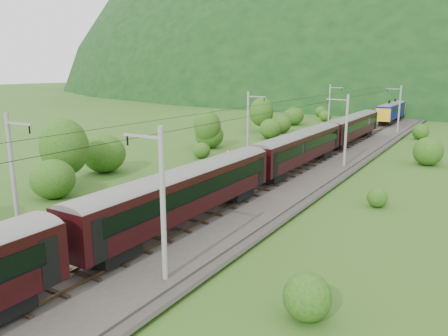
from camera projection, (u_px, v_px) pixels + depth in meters
The scene contains 14 objects.
ground at pixel (84, 258), 25.97m from camera, with size 600.00×600.00×0.00m, color #37581B.
railbed at pixel (184, 210), 34.26m from camera, with size 14.00×220.00×0.30m, color #38332D.
track_left at pixel (160, 203), 35.43m from camera, with size 2.40×220.00×0.27m.
track_right at pixel (209, 213), 32.99m from camera, with size 2.40×220.00×0.27m.
catenary_left at pixel (248, 122), 54.73m from camera, with size 2.54×192.28×8.00m.
catenary_right at pixel (345, 129), 48.52m from camera, with size 2.54×192.28×8.00m.
overhead_wires at pixel (182, 122), 32.73m from camera, with size 4.83×198.00×0.03m.
mountain_ridge at pixel (283, 84), 336.74m from camera, with size 336.00×280.00×132.00m, color #113314.
train at pixel (254, 159), 38.40m from camera, with size 2.72×130.88×4.72m.
hazard_post_near at pixel (338, 134), 68.74m from camera, with size 0.15×0.15×1.44m, color red.
hazard_post_far at pixel (340, 134), 68.14m from camera, with size 0.18×0.18×1.66m, color red.
signal at pixel (228, 160), 45.53m from camera, with size 0.27×0.27×2.43m.
vegetation_left at pixel (78, 161), 41.58m from camera, with size 9.54×145.73×6.65m.
vegetation_right at pixel (354, 220), 28.40m from camera, with size 6.44×103.86×3.10m.
Camera 1 is at (19.71, -16.27, 10.94)m, focal length 35.00 mm.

